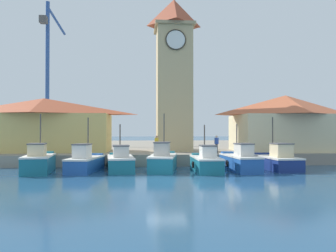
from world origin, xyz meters
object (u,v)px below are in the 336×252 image
object	(u,v)px
warehouse_left	(44,124)
port_crane_near	(48,89)
fishing_boat_left_inner	(120,162)
fishing_boat_center	(206,162)
clock_tower	(174,71)
dock_worker_along_quay	(217,144)
fishing_boat_mid_left	(163,161)
dock_worker_near_tower	(157,144)
fishing_boat_mid_right	(240,161)
fishing_boat_left_outer	(85,162)
fishing_boat_far_left	(39,162)
warehouse_right	(286,122)
fishing_boat_right_inner	(277,161)

from	to	relation	value
warehouse_left	port_crane_near	size ratio (longest dim) A/B	0.63
fishing_boat_left_inner	fishing_boat_center	bearing A→B (deg)	-8.66
clock_tower	port_crane_near	xyz separation A→B (m)	(-16.80, 15.65, 0.05)
warehouse_left	dock_worker_along_quay	distance (m)	16.96
fishing_boat_mid_left	dock_worker_near_tower	size ratio (longest dim) A/B	3.29
warehouse_left	port_crane_near	distance (m)	16.82
fishing_boat_center	fishing_boat_mid_right	xyz separation A→B (m)	(2.72, 0.36, 0.04)
fishing_boat_left_outer	fishing_boat_left_inner	xyz separation A→B (m)	(2.62, 0.09, -0.01)
fishing_boat_far_left	fishing_boat_left_outer	size ratio (longest dim) A/B	0.96
clock_tower	port_crane_near	distance (m)	22.96
port_crane_near	dock_worker_along_quay	size ratio (longest dim) A/B	12.82
fishing_boat_left_outer	dock_worker_near_tower	xyz separation A→B (m)	(5.61, 4.47, 1.15)
fishing_boat_left_outer	dock_worker_along_quay	distance (m)	11.81
fishing_boat_center	clock_tower	xyz separation A→B (m)	(-1.54, 8.67, 8.40)
fishing_boat_mid_left	warehouse_left	size ratio (longest dim) A/B	0.40
fishing_boat_far_left	warehouse_right	xyz separation A→B (m)	(22.15, 7.29, 3.12)
warehouse_right	dock_worker_along_quay	size ratio (longest dim) A/B	6.44
fishing_boat_left_inner	fishing_boat_mid_left	distance (m)	3.27
fishing_boat_mid_left	dock_worker_along_quay	size ratio (longest dim) A/B	3.29
fishing_boat_left_inner	fishing_boat_mid_left	world-z (taller)	fishing_boat_mid_left
fishing_boat_left_inner	fishing_boat_mid_right	bearing A→B (deg)	-3.88
clock_tower	dock_worker_near_tower	xyz separation A→B (m)	(-1.92, -3.32, -7.24)
fishing_boat_mid_right	warehouse_left	bearing A→B (deg)	153.51
fishing_boat_far_left	warehouse_right	bearing A→B (deg)	18.21
fishing_boat_far_left	warehouse_right	size ratio (longest dim) A/B	0.47
clock_tower	fishing_boat_left_outer	bearing A→B (deg)	-134.01
fishing_boat_left_inner	clock_tower	distance (m)	12.40
warehouse_left	fishing_boat_right_inner	bearing A→B (deg)	-21.44
dock_worker_near_tower	clock_tower	bearing A→B (deg)	59.98
port_crane_near	dock_worker_near_tower	world-z (taller)	port_crane_near
fishing_boat_right_inner	fishing_boat_mid_left	bearing A→B (deg)	-179.64
dock_worker_along_quay	port_crane_near	bearing A→B (deg)	136.35
fishing_boat_left_inner	clock_tower	world-z (taller)	clock_tower
warehouse_right	warehouse_left	bearing A→B (deg)	177.46
fishing_boat_left_inner	fishing_boat_mid_right	size ratio (longest dim) A/B	0.97
fishing_boat_mid_left	warehouse_left	xyz separation A→B (m)	(-11.26, 8.03, 2.92)
fishing_boat_mid_right	dock_worker_near_tower	size ratio (longest dim) A/B	3.21
fishing_boat_mid_left	fishing_boat_left_outer	bearing A→B (deg)	179.85
warehouse_left	fishing_boat_left_inner	bearing A→B (deg)	-44.77
fishing_boat_left_inner	dock_worker_near_tower	world-z (taller)	fishing_boat_left_inner
fishing_boat_left_outer	warehouse_right	world-z (taller)	warehouse_right
fishing_boat_mid_left	clock_tower	size ratio (longest dim) A/B	0.31
dock_worker_near_tower	dock_worker_along_quay	xyz separation A→B (m)	(5.43, -0.40, 0.00)
fishing_boat_far_left	dock_worker_along_quay	xyz separation A→B (m)	(14.33, 4.41, 1.08)
dock_worker_near_tower	dock_worker_along_quay	bearing A→B (deg)	-4.26
fishing_boat_center	fishing_boat_left_inner	bearing A→B (deg)	171.34
fishing_boat_mid_left	fishing_boat_right_inner	xyz separation A→B (m)	(9.05, 0.06, -0.07)
fishing_boat_far_left	dock_worker_along_quay	world-z (taller)	fishing_boat_far_left
clock_tower	fishing_boat_far_left	bearing A→B (deg)	-143.05
fishing_boat_mid_left	fishing_boat_mid_right	size ratio (longest dim) A/B	1.03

